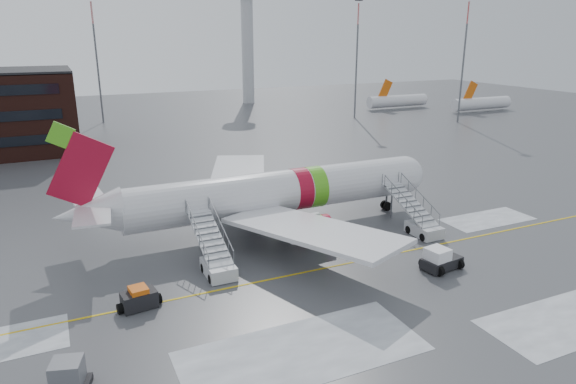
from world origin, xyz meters
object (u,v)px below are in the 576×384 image
pushback_tug (440,260)px  uld_container (68,377)px  airstair_aft (215,258)px  baggage_tractor (139,299)px  airstair_fwd (419,222)px  airliner (269,194)px

pushback_tug → uld_container: size_ratio=1.40×
airstair_aft → uld_container: airstair_aft is taller
baggage_tractor → airstair_aft: bearing=27.3°
baggage_tractor → airstair_fwd: bearing=7.2°
airliner → uld_container: (-17.93, -16.54, -2.64)m
airliner → pushback_tug: (8.53, -13.32, -2.63)m
airstair_fwd → baggage_tractor: (-25.22, -3.17, -0.43)m
airliner → baggage_tractor: size_ratio=11.85×
airstair_fwd → uld_container: 31.46m
airliner → baggage_tractor: 16.72m
uld_container → airstair_fwd: bearing=18.5°
airstair_fwd → pushback_tug: (-3.36, -6.78, -0.28)m
airliner → baggage_tractor: (-13.33, -9.71, -2.78)m
airstair_aft → uld_container: size_ratio=3.24×
airstair_aft → pushback_tug: size_ratio=2.31×
airstair_fwd → baggage_tractor: size_ratio=2.60×
airstair_aft → airliner: bearing=42.3°
pushback_tug → baggage_tractor: 22.16m
uld_container → airliner: bearing=42.7°
airliner → airstair_aft: bearing=-137.7°
airliner → uld_container: 24.53m
airstair_fwd → airstair_aft: size_ratio=1.00×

